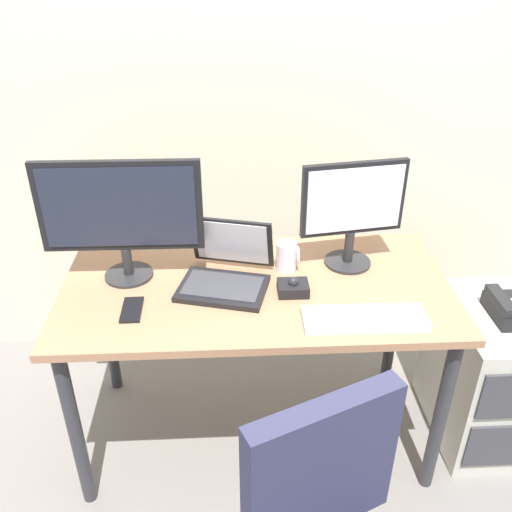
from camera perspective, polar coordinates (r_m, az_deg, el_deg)
ground_plane at (r=2.50m, az=0.00°, el=-17.58°), size 8.00×8.00×0.00m
back_wall at (r=2.44m, az=-0.91°, el=19.53°), size 6.00×0.10×2.80m
desk at (r=2.05m, az=0.00°, el=-4.97°), size 1.42×0.73×0.75m
file_cabinet at (r=2.49m, az=23.47°, el=-11.20°), size 0.42×0.53×0.61m
desk_phone at (r=2.28m, az=25.15°, el=-5.00°), size 0.17×0.20×0.09m
monitor_main at (r=1.98m, az=-13.97°, el=4.43°), size 0.58×0.18×0.46m
monitor_side at (r=2.05m, az=10.09°, el=4.99°), size 0.39×0.18×0.42m
keyboard at (r=1.85m, az=11.27°, el=-6.38°), size 0.41×0.14×0.03m
laptop at (r=1.99m, az=-3.15°, el=-1.55°), size 0.37×0.36×0.23m
trackball_mouse at (r=1.95m, az=3.89°, el=-3.29°), size 0.11×0.09×0.07m
coffee_mug at (r=2.07m, az=3.26°, el=-0.00°), size 0.09×0.08×0.11m
cell_phone at (r=1.91m, az=-12.83°, el=-5.49°), size 0.07×0.14×0.01m
banana at (r=2.19m, az=-0.25°, el=0.67°), size 0.16×0.17×0.04m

